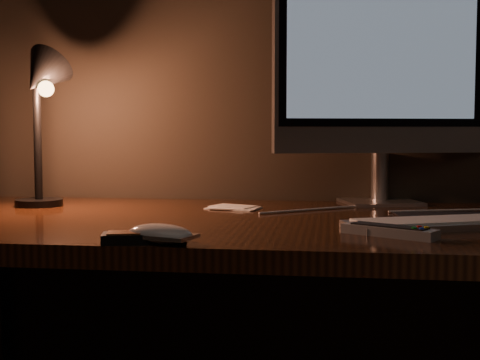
# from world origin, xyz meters

# --- Properties ---
(desk) EXTENTS (1.60, 0.75, 0.75)m
(desk) POSITION_xyz_m (0.00, 1.93, 0.62)
(desk) COLOR #3B1D0D
(desk) RESTS_ON ground
(monitor) EXTENTS (0.55, 0.21, 0.59)m
(monitor) POSITION_xyz_m (0.31, 2.18, 1.10)
(monitor) COLOR silver
(monitor) RESTS_ON desk
(keyboard) EXTENTS (0.46, 0.29, 0.02)m
(keyboard) POSITION_xyz_m (0.44, 1.79, 0.76)
(keyboard) COLOR silver
(keyboard) RESTS_ON desk
(mousepad) EXTENTS (0.27, 0.23, 0.00)m
(mousepad) POSITION_xyz_m (0.46, 1.92, 0.75)
(mousepad) COLOR black
(mousepad) RESTS_ON desk
(mouse) EXTENTS (0.13, 0.10, 0.02)m
(mouse) POSITION_xyz_m (-0.10, 1.52, 0.76)
(mouse) COLOR white
(mouse) RESTS_ON desk
(media_remote) EXTENTS (0.15, 0.08, 0.03)m
(media_remote) POSITION_xyz_m (-0.12, 1.52, 0.76)
(media_remote) COLOR black
(media_remote) RESTS_ON desk
(tv_remote) EXTENTS (0.17, 0.13, 0.02)m
(tv_remote) POSITION_xyz_m (0.29, 1.65, 0.76)
(tv_remote) COLOR #9A9CA0
(tv_remote) RESTS_ON desk
(papers) EXTENTS (0.14, 0.11, 0.01)m
(papers) POSITION_xyz_m (-0.05, 2.03, 0.75)
(papers) COLOR white
(papers) RESTS_ON desk
(desk_lamp) EXTENTS (0.18, 0.20, 0.39)m
(desk_lamp) POSITION_xyz_m (-0.51, 1.98, 1.02)
(desk_lamp) COLOR black
(desk_lamp) RESTS_ON desk
(cable) EXTENTS (0.53, 0.27, 0.01)m
(cable) POSITION_xyz_m (0.30, 2.02, 0.75)
(cable) COLOR white
(cable) RESTS_ON desk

